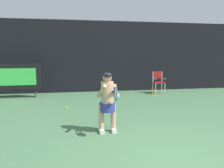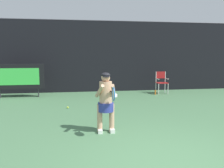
{
  "view_description": "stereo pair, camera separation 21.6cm",
  "coord_description": "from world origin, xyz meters",
  "px_view_note": "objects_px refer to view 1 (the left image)",
  "views": [
    {
      "loc": [
        -1.79,
        -3.67,
        1.92
      ],
      "look_at": [
        -0.52,
        3.16,
        1.05
      ],
      "focal_mm": 37.72,
      "sensor_mm": 36.0,
      "label": 1
    },
    {
      "loc": [
        -1.58,
        -3.71,
        1.92
      ],
      "look_at": [
        -0.52,
        3.16,
        1.05
      ],
      "focal_mm": 37.72,
      "sensor_mm": 36.0,
      "label": 2
    }
  ],
  "objects_px": {
    "scoreboard": "(15,77)",
    "tennis_player": "(107,100)",
    "umpire_chair": "(158,81)",
    "water_bottle": "(152,92)",
    "tennis_racket": "(116,94)",
    "tennis_ball_loose": "(66,108)"
  },
  "relations": [
    {
      "from": "tennis_ball_loose",
      "to": "tennis_player",
      "type": "bearing_deg",
      "value": -69.73
    },
    {
      "from": "water_bottle",
      "to": "tennis_racket",
      "type": "relative_size",
      "value": 0.44
    },
    {
      "from": "tennis_player",
      "to": "tennis_ball_loose",
      "type": "distance_m",
      "value": 3.06
    },
    {
      "from": "scoreboard",
      "to": "umpire_chair",
      "type": "relative_size",
      "value": 2.04
    },
    {
      "from": "scoreboard",
      "to": "tennis_player",
      "type": "distance_m",
      "value": 6.24
    },
    {
      "from": "umpire_chair",
      "to": "water_bottle",
      "type": "bearing_deg",
      "value": -142.59
    },
    {
      "from": "scoreboard",
      "to": "tennis_racket",
      "type": "height_order",
      "value": "scoreboard"
    },
    {
      "from": "scoreboard",
      "to": "tennis_player",
      "type": "height_order",
      "value": "scoreboard"
    },
    {
      "from": "water_bottle",
      "to": "tennis_player",
      "type": "distance_m",
      "value": 5.96
    },
    {
      "from": "tennis_player",
      "to": "tennis_racket",
      "type": "distance_m",
      "value": 0.57
    },
    {
      "from": "scoreboard",
      "to": "water_bottle",
      "type": "xyz_separation_m",
      "value": [
        6.29,
        -0.25,
        -0.82
      ]
    },
    {
      "from": "water_bottle",
      "to": "umpire_chair",
      "type": "bearing_deg",
      "value": 37.41
    },
    {
      "from": "scoreboard",
      "to": "tennis_racket",
      "type": "distance_m",
      "value": 6.73
    },
    {
      "from": "water_bottle",
      "to": "tennis_player",
      "type": "relative_size",
      "value": 0.18
    },
    {
      "from": "tennis_racket",
      "to": "tennis_player",
      "type": "bearing_deg",
      "value": 82.38
    },
    {
      "from": "umpire_chair",
      "to": "tennis_racket",
      "type": "distance_m",
      "value": 6.82
    },
    {
      "from": "scoreboard",
      "to": "umpire_chair",
      "type": "xyz_separation_m",
      "value": [
        6.72,
        0.07,
        -0.33
      ]
    },
    {
      "from": "tennis_ball_loose",
      "to": "water_bottle",
      "type": "bearing_deg",
      "value": 29.39
    },
    {
      "from": "scoreboard",
      "to": "tennis_ball_loose",
      "type": "bearing_deg",
      "value": -48.97
    },
    {
      "from": "scoreboard",
      "to": "tennis_player",
      "type": "bearing_deg",
      "value": -58.66
    },
    {
      "from": "umpire_chair",
      "to": "tennis_racket",
      "type": "bearing_deg",
      "value": -119.68
    },
    {
      "from": "scoreboard",
      "to": "tennis_ball_loose",
      "type": "distance_m",
      "value": 3.5
    }
  ]
}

